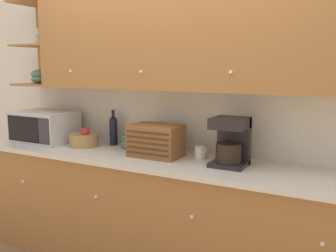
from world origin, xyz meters
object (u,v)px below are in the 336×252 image
bread_box (156,141)px  coffee_maker (231,142)px  microwave (45,127)px  mug (201,152)px  bowl_stack_on_counter (131,141)px  fruit_basket (84,140)px  wine_bottle (113,129)px

bread_box → coffee_maker: coffee_maker is taller
microwave → bread_box: microwave is taller
microwave → mug: 1.55m
mug → coffee_maker: 0.31m
bread_box → bowl_stack_on_counter: bearing=154.2°
fruit_basket → microwave: bearing=-178.0°
microwave → coffee_maker: 1.81m
microwave → bowl_stack_on_counter: 0.88m
mug → fruit_basket: bearing=-175.7°
microwave → coffee_maker: coffee_maker is taller
bowl_stack_on_counter → coffee_maker: size_ratio=0.53×
fruit_basket → wine_bottle: (0.19, 0.17, 0.08)m
wine_bottle → mug: size_ratio=3.40×
wine_bottle → microwave: bearing=-164.0°
bread_box → coffee_maker: size_ratio=1.15×
bowl_stack_on_counter → coffee_maker: 0.97m
fruit_basket → wine_bottle: bearing=41.5°
fruit_basket → coffee_maker: 1.36m
microwave → fruit_basket: size_ratio=2.15×
fruit_basket → bowl_stack_on_counter: bearing=20.0°
fruit_basket → coffee_maker: (1.35, -0.01, 0.11)m
fruit_basket → bread_box: 0.76m
fruit_basket → mug: (1.08, 0.08, -0.01)m
fruit_basket → mug: bearing=4.3°
fruit_basket → wine_bottle: size_ratio=0.80×
bread_box → coffee_maker: (0.60, 0.02, 0.05)m
mug → coffee_maker: size_ratio=0.27×
bowl_stack_on_counter → bread_box: bread_box is taller
bowl_stack_on_counter → mug: 0.69m
coffee_maker → wine_bottle: bearing=171.3°
bread_box → mug: bread_box is taller
wine_bottle → mug: wine_bottle is taller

